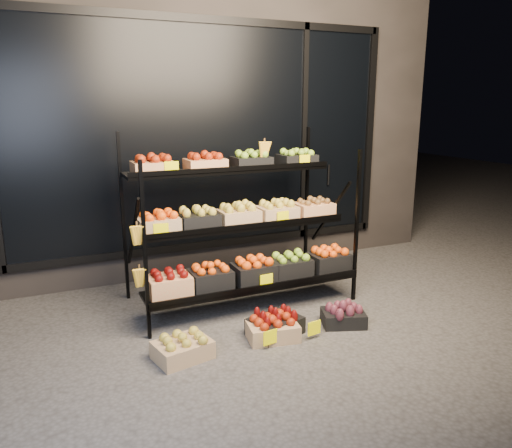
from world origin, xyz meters
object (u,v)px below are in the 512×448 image
floor_crate_left (182,347)px  floor_crate_midright (272,328)px  display_rack (241,224)px  floor_crate_midleft (275,323)px

floor_crate_left → floor_crate_midright: (0.78, 0.01, -0.00)m
display_rack → floor_crate_left: (-0.86, -0.86, -0.69)m
floor_crate_midright → display_rack: bearing=94.7°
display_rack → floor_crate_midright: display_rack is taller
display_rack → floor_crate_left: size_ratio=4.66×
floor_crate_midleft → floor_crate_midright: size_ratio=1.07×
floor_crate_midleft → floor_crate_left: bearing=170.1°
display_rack → floor_crate_left: bearing=-134.8°
floor_crate_left → floor_crate_midleft: 0.84m
floor_crate_midright → floor_crate_left: bearing=-169.1°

